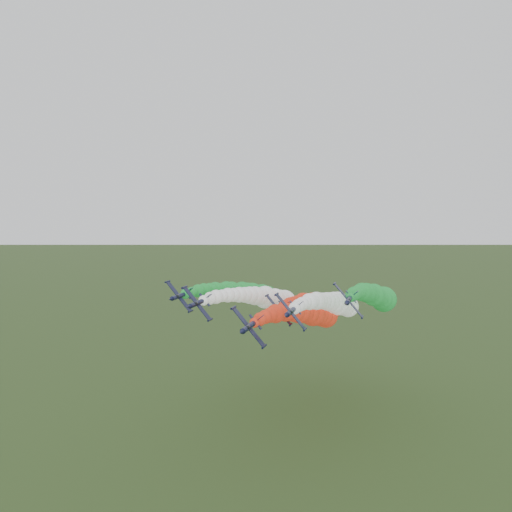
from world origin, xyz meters
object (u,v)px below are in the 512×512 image
object	(u,v)px
jet_lead	(309,314)
jet_outer_right	(375,296)
jet_inner_left	(266,298)
jet_inner_right	(335,304)
jet_outer_left	(249,293)
jet_trail	(322,304)

from	to	relation	value
jet_lead	jet_outer_right	size ratio (longest dim) A/B	0.99
jet_inner_left	jet_outer_right	size ratio (longest dim) A/B	0.99
jet_inner_left	jet_inner_right	distance (m)	20.27
jet_lead	jet_outer_left	bearing A→B (deg)	137.07
jet_trail	jet_outer_left	bearing A→B (deg)	-159.69
jet_lead	jet_inner_left	size ratio (longest dim) A/B	1.00
jet_inner_left	jet_inner_right	xyz separation A→B (m)	(20.13, -2.35, -0.21)
jet_inner_right	jet_outer_right	xyz separation A→B (m)	(10.51, 9.18, 1.15)
jet_inner_left	jet_outer_left	bearing A→B (deg)	132.56
jet_lead	jet_inner_right	distance (m)	11.53
jet_outer_left	jet_trail	world-z (taller)	jet_outer_left
jet_outer_left	jet_outer_right	bearing A→B (deg)	-2.83
jet_inner_right	jet_trail	world-z (taller)	jet_inner_right
jet_lead	jet_inner_right	bearing A→B (deg)	62.63
jet_outer_left	jet_lead	bearing A→B (deg)	-42.93
jet_inner_left	jet_trail	bearing A→B (deg)	50.48
jet_inner_left	jet_trail	world-z (taller)	jet_inner_left
jet_inner_right	jet_outer_right	size ratio (longest dim) A/B	0.99
jet_lead	jet_trail	xyz separation A→B (m)	(-0.95, 29.40, -2.42)
jet_lead	jet_outer_right	world-z (taller)	jet_outer_right
jet_inner_right	jet_outer_left	distance (m)	30.26
jet_lead	jet_trail	bearing A→B (deg)	91.86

